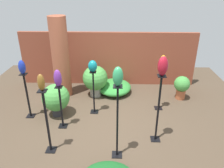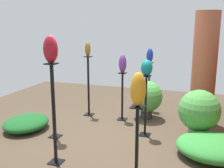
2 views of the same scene
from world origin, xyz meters
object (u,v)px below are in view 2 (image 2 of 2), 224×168
(art_vase_jade, at_px, (51,45))
(potted_plant_near_pillar, at_px, (147,97))
(pedestal_bronze, at_px, (89,88))
(pedestal_violet, at_px, (122,99))
(art_vase_cobalt, at_px, (150,55))
(art_vase_bronze, at_px, (88,49))
(pedestal_ruby, at_px, (54,118))
(potted_plant_front_left, at_px, (199,112))
(pedestal_amber, at_px, (137,153))
(art_vase_violet, at_px, (123,64))
(pedestal_teal, at_px, (146,109))
(art_vase_ruby, at_px, (51,49))
(pedestal_jade, at_px, (54,100))
(pedestal_cobalt, at_px, (149,88))
(art_vase_amber, at_px, (138,89))
(brick_pillar, at_px, (204,69))
(art_vase_teal, at_px, (147,68))

(art_vase_jade, xyz_separation_m, potted_plant_near_pillar, (-1.55, 1.40, -1.21))
(pedestal_bronze, bearing_deg, pedestal_violet, 86.37)
(art_vase_jade, distance_m, art_vase_cobalt, 2.61)
(art_vase_bronze, xyz_separation_m, potted_plant_near_pillar, (-0.20, 1.31, -1.04))
(pedestal_ruby, xyz_separation_m, potted_plant_front_left, (-1.50, 2.01, -0.17))
(pedestal_amber, bearing_deg, art_vase_jade, -121.37)
(pedestal_amber, height_order, art_vase_violet, art_vase_violet)
(pedestal_teal, xyz_separation_m, potted_plant_near_pillar, (-0.93, -0.16, -0.04))
(pedestal_amber, bearing_deg, art_vase_ruby, -101.81)
(pedestal_jade, xyz_separation_m, pedestal_violet, (-1.29, 0.92, -0.23))
(pedestal_cobalt, xyz_separation_m, potted_plant_front_left, (1.55, 1.19, 0.00))
(pedestal_bronze, xyz_separation_m, art_vase_amber, (2.45, 1.71, 0.67))
(pedestal_jade, height_order, art_vase_cobalt, pedestal_jade)
(pedestal_amber, distance_m, art_vase_ruby, 1.79)
(brick_pillar, distance_m, art_vase_jade, 3.08)
(pedestal_jade, bearing_deg, pedestal_violet, 144.71)
(pedestal_bronze, bearing_deg, art_vase_violet, 86.37)
(pedestal_violet, xyz_separation_m, art_vase_violet, (-0.00, -0.00, 0.77))
(pedestal_violet, height_order, art_vase_teal, art_vase_teal)
(potted_plant_front_left, height_order, potted_plant_near_pillar, potted_plant_front_left)
(art_vase_jade, bearing_deg, potted_plant_near_pillar, 137.80)
(art_vase_jade, distance_m, art_vase_bronze, 1.36)
(pedestal_teal, bearing_deg, pedestal_cobalt, -171.22)
(pedestal_cobalt, height_order, art_vase_bronze, art_vase_bronze)
(pedestal_amber, xyz_separation_m, art_vase_bronze, (-2.45, -1.71, 1.02))
(pedestal_amber, relative_size, art_vase_amber, 2.71)
(art_vase_ruby, bearing_deg, pedestal_ruby, 180.00)
(art_vase_violet, bearing_deg, pedestal_teal, 43.77)
(pedestal_teal, bearing_deg, potted_plant_front_left, 93.66)
(pedestal_jade, bearing_deg, potted_plant_front_left, 105.05)
(art_vase_bronze, bearing_deg, art_vase_cobalt, 125.60)
(pedestal_amber, bearing_deg, potted_plant_near_pillar, -171.36)
(brick_pillar, bearing_deg, pedestal_jade, -57.19)
(pedestal_jade, relative_size, pedestal_bronze, 1.12)
(pedestal_bronze, height_order, art_vase_jade, art_vase_jade)
(art_vase_amber, bearing_deg, art_vase_cobalt, -171.62)
(pedestal_ruby, relative_size, potted_plant_near_pillar, 1.79)
(art_vase_teal, xyz_separation_m, art_vase_violet, (-0.68, -0.65, -0.04))
(pedestal_jade, bearing_deg, art_vase_cobalt, 149.31)
(potted_plant_front_left, xyz_separation_m, potted_plant_near_pillar, (-0.87, -1.10, -0.05))
(pedestal_violet, bearing_deg, art_vase_amber, 20.43)
(art_vase_teal, height_order, potted_plant_near_pillar, art_vase_teal)
(art_vase_teal, xyz_separation_m, potted_plant_near_pillar, (-0.93, -0.16, -0.80))
(brick_pillar, bearing_deg, pedestal_amber, -15.16)
(pedestal_teal, relative_size, art_vase_jade, 3.32)
(pedestal_violet, height_order, art_vase_bronze, art_vase_bronze)
(pedestal_ruby, xyz_separation_m, art_vase_cobalt, (-3.05, 0.81, 0.64))
(art_vase_jade, distance_m, potted_plant_near_pillar, 2.42)
(pedestal_jade, bearing_deg, art_vase_amber, 58.63)
(pedestal_bronze, relative_size, art_vase_cobalt, 4.07)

